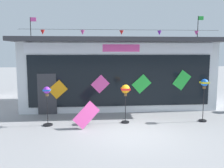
# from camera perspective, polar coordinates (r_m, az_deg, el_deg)

# --- Properties ---
(ground_plane) EXTENTS (80.00, 80.00, 0.00)m
(ground_plane) POSITION_cam_1_polar(r_m,az_deg,el_deg) (9.64, 4.47, -11.07)
(ground_plane) COLOR gray
(kite_shop_building) EXTENTS (10.45, 5.32, 5.11)m
(kite_shop_building) POSITION_cam_1_polar(r_m,az_deg,el_deg) (14.35, 1.04, 2.82)
(kite_shop_building) COLOR silver
(kite_shop_building) RESTS_ON ground_plane
(wind_spinner_far_left) EXTENTS (0.39, 0.39, 1.64)m
(wind_spinner_far_left) POSITION_cam_1_polar(r_m,az_deg,el_deg) (10.55, -14.70, -3.33)
(wind_spinner_far_left) COLOR black
(wind_spinner_far_left) RESTS_ON ground_plane
(wind_spinner_left) EXTENTS (0.38, 0.38, 1.66)m
(wind_spinner_left) POSITION_cam_1_polar(r_m,az_deg,el_deg) (10.58, 3.12, -1.99)
(wind_spinner_left) COLOR black
(wind_spinner_left) RESTS_ON ground_plane
(wind_spinner_center_left) EXTENTS (0.34, 0.34, 1.89)m
(wind_spinner_center_left) POSITION_cam_1_polar(r_m,az_deg,el_deg) (11.48, 20.42, -1.03)
(wind_spinner_center_left) COLOR black
(wind_spinner_center_left) RESTS_ON ground_plane
(display_kite_on_ground) EXTENTS (1.10, 0.32, 1.10)m
(display_kite_on_ground) POSITION_cam_1_polar(r_m,az_deg,el_deg) (10.00, -5.92, -7.11)
(display_kite_on_ground) COLOR #EA4CA3
(display_kite_on_ground) RESTS_ON ground_plane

